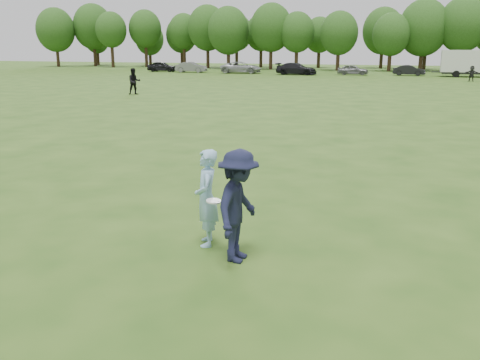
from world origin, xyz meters
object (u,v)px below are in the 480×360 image
(car_a, at_px, (162,67))
(car_d, at_px, (296,69))
(player_far_d, at_px, (472,74))
(car_b, at_px, (191,67))
(defender, at_px, (238,206))
(car_e, at_px, (353,70))
(cargo_trailer, at_px, (476,62))
(car_c, at_px, (241,67))
(player_far_a, at_px, (134,81))
(thrower, at_px, (207,198))
(car_f, at_px, (409,70))

(car_a, distance_m, car_d, 20.79)
(player_far_d, xyz_separation_m, car_b, (-36.26, 8.19, -0.09))
(defender, xyz_separation_m, car_e, (-5.16, 61.02, -0.31))
(cargo_trailer, bearing_deg, car_d, -174.98)
(car_e, bearing_deg, cargo_trailer, -92.19)
(car_c, height_order, cargo_trailer, cargo_trailer)
(car_a, distance_m, car_c, 12.55)
(car_e, bearing_deg, car_a, 87.58)
(cargo_trailer, bearing_deg, car_a, 179.76)
(player_far_a, height_order, car_d, player_far_a)
(thrower, bearing_deg, car_f, 155.10)
(player_far_d, height_order, car_e, player_far_d)
(thrower, bearing_deg, player_far_d, 147.59)
(player_far_a, bearing_deg, car_f, 20.03)
(car_f, bearing_deg, player_far_d, -141.52)
(car_b, relative_size, car_e, 1.13)
(thrower, bearing_deg, car_e, 161.68)
(defender, relative_size, car_f, 0.50)
(car_a, bearing_deg, thrower, -157.59)
(player_far_d, relative_size, car_e, 0.42)
(cargo_trailer, bearing_deg, car_c, -179.17)
(thrower, relative_size, car_e, 0.46)
(car_a, relative_size, car_f, 1.10)
(car_a, bearing_deg, car_e, -95.82)
(thrower, xyz_separation_m, defender, (0.79, -0.50, 0.07))
(player_far_a, relative_size, car_a, 0.46)
(thrower, relative_size, car_c, 0.32)
(car_e, height_order, car_f, car_e)
(defender, xyz_separation_m, car_c, (-20.40, 60.57, -0.20))
(thrower, relative_size, cargo_trailer, 0.20)
(car_e, bearing_deg, player_far_d, -125.10)
(car_b, bearing_deg, car_c, -96.01)
(car_e, bearing_deg, car_b, 89.28)
(thrower, xyz_separation_m, car_d, (-11.46, 58.59, -0.14))
(thrower, distance_m, defender, 0.94)
(cargo_trailer, bearing_deg, car_f, 172.84)
(defender, height_order, car_b, defender)
(car_f, height_order, cargo_trailer, cargo_trailer)
(player_far_d, bearing_deg, car_a, -178.93)
(car_b, xyz_separation_m, car_c, (7.55, 0.10, 0.05))
(defender, bearing_deg, car_b, 26.83)
(thrower, xyz_separation_m, car_b, (-27.17, 59.97, -0.17))
(thrower, bearing_deg, car_c, 175.64)
(car_c, relative_size, car_d, 1.06)
(player_far_a, xyz_separation_m, car_f, (19.72, 34.71, -0.35))
(car_a, bearing_deg, player_far_a, -161.56)
(defender, bearing_deg, car_f, 0.31)
(car_d, distance_m, car_e, 7.35)
(car_d, bearing_deg, player_far_d, -106.31)
(player_far_a, height_order, car_b, player_far_a)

